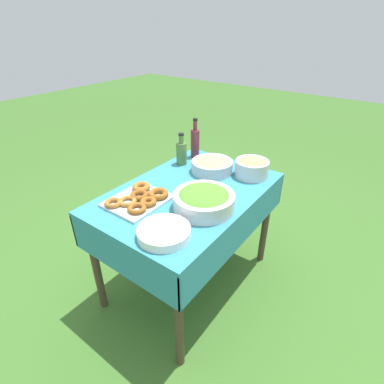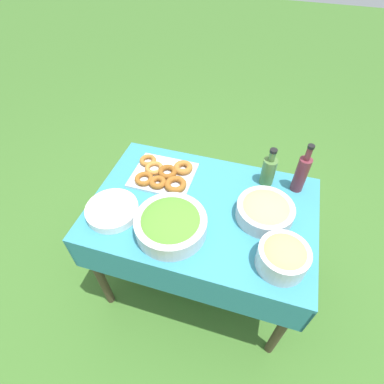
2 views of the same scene
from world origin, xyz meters
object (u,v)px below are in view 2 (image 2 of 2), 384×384
Objects in this scene: pasta_bowl at (265,210)px; olive_oil_bottle at (269,170)px; salad_bowl at (171,224)px; bread_bowl at (283,256)px; donut_platter at (164,174)px; wine_bottle at (301,173)px; plate_stack at (112,210)px.

pasta_bowl is 0.26m from olive_oil_bottle.
bread_bowl reaches higher than salad_bowl.
bread_bowl is at bearing 104.22° from olive_oil_bottle.
pasta_bowl is at bearing 94.72° from olive_oil_bottle.
salad_bowl is 0.62m from olive_oil_bottle.
pasta_bowl reaches higher than donut_platter.
pasta_bowl is 0.95× the size of wine_bottle.
bread_bowl reaches higher than pasta_bowl.
pasta_bowl is 1.27× the size of bread_bowl.
pasta_bowl is 0.60m from donut_platter.
salad_bowl is at bearing 49.74° from olive_oil_bottle.
bread_bowl is (-0.13, 0.51, -0.02)m from olive_oil_bottle.
olive_oil_bottle is at bearing -147.78° from plate_stack.
salad_bowl is 1.54× the size of bread_bowl.
olive_oil_bottle reaches higher than bread_bowl.
donut_platter is 0.80m from bread_bowl.
salad_bowl is 0.74m from wine_bottle.
olive_oil_bottle is 0.52m from bread_bowl.
donut_platter is 0.59m from olive_oil_bottle.
pasta_bowl is at bearing 59.88° from wine_bottle.
bread_bowl is (-0.70, 0.38, 0.05)m from donut_platter.
pasta_bowl is at bearing -66.92° from bread_bowl.
olive_oil_bottle is (-0.40, -0.48, 0.03)m from salad_bowl.
plate_stack is 0.86m from bread_bowl.
olive_oil_bottle is (0.02, -0.26, 0.04)m from pasta_bowl.
plate_stack is (0.33, -0.02, -0.03)m from salad_bowl.
salad_bowl is 0.53m from bread_bowl.
wine_bottle is at bearing -140.31° from salad_bowl.
salad_bowl is at bearing 27.44° from pasta_bowl.
donut_platter is 1.37× the size of plate_stack.
salad_bowl is at bearing 177.17° from plate_stack.
salad_bowl is at bearing 115.90° from donut_platter.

